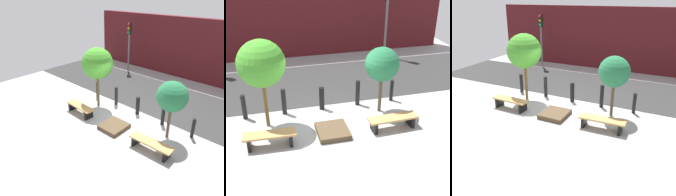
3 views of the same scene
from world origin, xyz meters
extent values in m
plane|color=#9E9E9E|center=(0.00, 0.00, 0.00)|extent=(18.00, 18.00, 0.00)
cube|color=#2F2F2F|center=(0.00, 3.67, 0.01)|extent=(18.00, 4.23, 0.01)
cube|color=#511419|center=(0.00, 7.51, 1.97)|extent=(16.20, 0.50, 3.94)
cube|color=black|center=(-2.66, -0.58, 0.20)|extent=(0.12, 0.46, 0.40)
cube|color=black|center=(-1.40, -0.62, 0.20)|extent=(0.12, 0.46, 0.40)
cube|color=#B2844C|center=(-2.03, -0.60, 0.43)|extent=(1.64, 0.52, 0.06)
cube|color=black|center=(1.36, -0.62, 0.19)|extent=(0.12, 0.47, 0.38)
cube|color=black|center=(2.71, -0.57, 0.19)|extent=(0.12, 0.47, 0.38)
cube|color=#B2844C|center=(2.03, -0.60, 0.41)|extent=(1.73, 0.53, 0.06)
cube|color=#4E3C29|center=(0.00, -0.40, 0.09)|extent=(1.03, 1.10, 0.18)
cylinder|color=brown|center=(-2.03, 0.63, 0.93)|extent=(0.12, 0.12, 1.86)
sphere|color=green|center=(-2.03, 0.63, 2.28)|extent=(1.53, 1.53, 1.53)
cylinder|color=brown|center=(2.03, 0.63, 0.76)|extent=(0.12, 0.12, 1.53)
sphere|color=#247043|center=(2.03, 0.63, 1.86)|extent=(1.21, 1.21, 1.21)
cylinder|color=black|center=(-2.80, 1.30, 0.46)|extent=(0.16, 0.16, 0.93)
cylinder|color=black|center=(-1.40, 1.30, 0.50)|extent=(0.17, 0.17, 0.99)
cylinder|color=black|center=(0.00, 1.30, 0.44)|extent=(0.19, 0.19, 0.88)
cylinder|color=black|center=(1.40, 1.30, 0.50)|extent=(0.16, 0.16, 1.00)
cylinder|color=black|center=(2.80, 1.30, 0.43)|extent=(0.14, 0.14, 0.86)
cylinder|color=slate|center=(4.44, 6.09, 2.00)|extent=(0.12, 0.12, 4.01)
camera|label=1|loc=(5.38, -6.35, 5.50)|focal=35.00mm
camera|label=2|loc=(-2.00, -8.80, 5.81)|focal=50.00mm
camera|label=3|loc=(4.31, -8.40, 4.53)|focal=40.00mm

